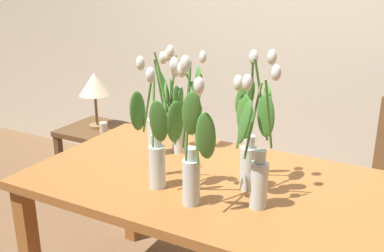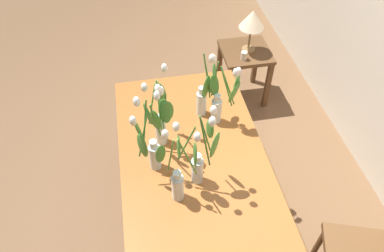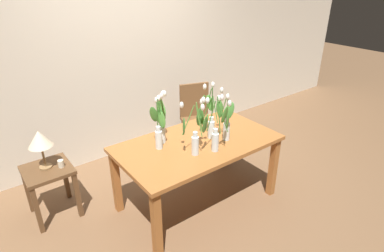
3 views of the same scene
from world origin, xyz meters
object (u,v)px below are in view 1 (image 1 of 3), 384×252
table_lamp (94,85)px  tulip_vase_4 (160,135)px  tulip_vase_3 (191,153)px  tulip_vase_5 (159,119)px  tulip_vase_0 (250,138)px  side_table (97,143)px  pillar_candle (103,128)px  tulip_vase_1 (183,113)px  dining_table (212,198)px  tulip_vase_2 (258,160)px

table_lamp → tulip_vase_4: bearing=-39.3°
tulip_vase_3 → tulip_vase_5: bearing=134.6°
tulip_vase_4 → tulip_vase_0: bearing=27.9°
side_table → pillar_candle: 0.21m
tulip_vase_1 → side_table: bearing=153.3°
pillar_candle → tulip_vase_1: bearing=-26.8°
dining_table → tulip_vase_1: (-0.27, 0.22, 0.29)m
tulip_vase_3 → tulip_vase_2: bearing=28.3°
tulip_vase_2 → tulip_vase_3: tulip_vase_3 is taller
tulip_vase_4 → tulip_vase_3: bearing=-22.7°
tulip_vase_2 → side_table: size_ratio=0.96×
table_lamp → dining_table: bearing=-30.4°
dining_table → table_lamp: bearing=149.6°
tulip_vase_2 → pillar_candle: bearing=150.3°
dining_table → tulip_vase_4: (-0.15, -0.17, 0.32)m
tulip_vase_3 → tulip_vase_4: size_ratio=1.06×
tulip_vase_0 → tulip_vase_3: bearing=-119.2°
dining_table → table_lamp: (-1.29, 0.75, 0.21)m
tulip_vase_5 → side_table: tulip_vase_5 is taller
dining_table → pillar_candle: dining_table is taller
side_table → pillar_candle: size_ratio=7.33×
tulip_vase_0 → side_table: 1.71m
pillar_candle → dining_table: bearing=-30.1°
pillar_candle → tulip_vase_5: bearing=-33.4°
tulip_vase_5 → tulip_vase_3: bearing=-45.4°
tulip_vase_5 → table_lamp: (-0.92, 0.61, -0.06)m
dining_table → tulip_vase_3: size_ratio=2.76×
tulip_vase_2 → table_lamp: size_ratio=1.32×
tulip_vase_0 → tulip_vase_5: 0.55m
tulip_vase_3 → tulip_vase_5: tulip_vase_3 is taller
tulip_vase_1 → tulip_vase_3: tulip_vase_3 is taller
side_table → table_lamp: table_lamp is taller
side_table → table_lamp: 0.42m
tulip_vase_4 → table_lamp: 1.46m
tulip_vase_5 → tulip_vase_0: bearing=-15.8°
tulip_vase_0 → tulip_vase_5: size_ratio=1.06×
tulip_vase_2 → tulip_vase_3: 0.25m
tulip_vase_4 → dining_table: bearing=48.0°
tulip_vase_3 → table_lamp: 1.65m
tulip_vase_2 → table_lamp: 1.77m
tulip_vase_4 → pillar_candle: size_ratio=7.31×
tulip_vase_3 → tulip_vase_5: 0.55m
table_lamp → pillar_candle: (0.12, -0.08, -0.27)m
dining_table → side_table: (-1.29, 0.73, -0.22)m
tulip_vase_5 → pillar_candle: tulip_vase_5 is taller
tulip_vase_3 → pillar_candle: bearing=142.2°
tulip_vase_2 → side_table: tulip_vase_2 is taller
tulip_vase_3 → table_lamp: (-1.31, 1.00, -0.10)m
dining_table → tulip_vase_2: size_ratio=3.04×
tulip_vase_1 → tulip_vase_5: bearing=-138.8°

